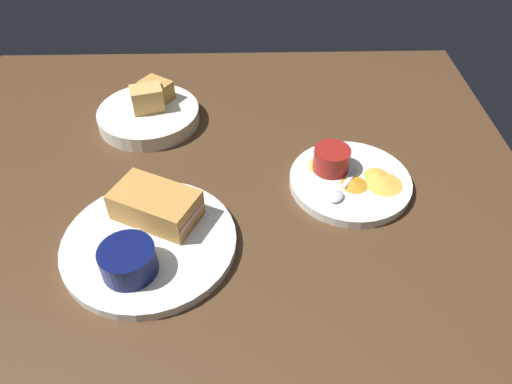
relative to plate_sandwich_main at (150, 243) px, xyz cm
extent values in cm
cube|color=#4C331E|center=(10.00, 7.40, -2.30)|extent=(110.00, 110.00, 3.00)
cylinder|color=white|center=(0.00, 0.00, 0.00)|extent=(26.42, 26.42, 1.60)
cube|color=#C68C42|center=(0.74, 4.97, 3.20)|extent=(15.02, 12.59, 4.80)
cube|color=#DB938E|center=(0.74, 4.97, 3.20)|extent=(14.99, 12.16, 0.80)
cylinder|color=#0C144C|center=(-1.78, -5.67, 2.92)|extent=(7.95, 7.95, 4.24)
cylinder|color=black|center=(-1.78, -5.67, 4.64)|extent=(6.52, 6.52, 0.60)
cube|color=silver|center=(-1.45, 4.55, 1.05)|extent=(0.98, 5.52, 0.40)
ellipsoid|color=silver|center=(-1.63, -0.95, 1.20)|extent=(2.30, 3.27, 0.80)
cylinder|color=white|center=(32.78, 13.19, 0.00)|extent=(20.93, 20.93, 1.60)
cylinder|color=maroon|center=(29.64, 15.80, 2.89)|extent=(6.29, 6.29, 4.18)
cylinder|color=olive|center=(29.64, 15.80, 4.58)|extent=(5.15, 5.15, 0.60)
cube|color=silver|center=(32.56, 12.86, 1.05)|extent=(3.68, 5.04, 0.40)
ellipsoid|color=silver|center=(29.56, 8.25, 1.20)|extent=(3.59, 3.88, 0.80)
cone|color=gold|center=(37.43, 13.61, 1.10)|extent=(6.30, 6.30, 0.60)
cone|color=gold|center=(38.19, 11.54, 1.10)|extent=(8.86, 8.86, 0.60)
cone|color=gold|center=(29.00, 16.52, 1.10)|extent=(8.38, 8.38, 0.60)
cone|color=orange|center=(33.13, 11.48, 1.10)|extent=(5.45, 5.45, 0.60)
cone|color=gold|center=(30.74, 17.65, 1.10)|extent=(6.33, 6.33, 0.60)
cylinder|color=silver|center=(-4.54, 33.11, 0.70)|extent=(20.09, 20.09, 3.00)
cube|color=tan|center=(-4.34, 33.33, 4.57)|extent=(6.98, 5.88, 4.75)
cube|color=#C68C42|center=(-3.10, 37.10, 4.14)|extent=(7.44, 7.03, 3.88)
camera|label=1|loc=(14.99, -48.56, 55.81)|focal=33.88mm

